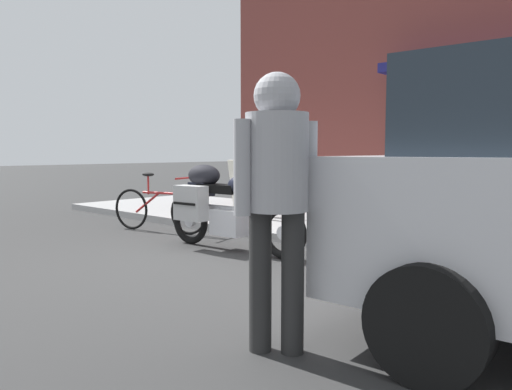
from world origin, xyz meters
TOP-DOWN VIEW (x-y plane):
  - ground_plane at (0.00, 0.00)m, footprint 80.00×80.00m
  - touring_motorcycle at (-0.48, 0.43)m, footprint 2.15×0.75m
  - parked_bicycle at (-2.23, 0.74)m, footprint 1.70×0.61m
  - pedestrian_walking at (2.00, -1.53)m, footprint 0.49×0.53m
  - sandwich_board_sign at (-1.86, 2.35)m, footprint 0.55×0.42m

SIDE VIEW (x-z plane):
  - ground_plane at x=0.00m, z-range 0.00..0.00m
  - parked_bicycle at x=-2.23m, z-range -0.10..0.82m
  - touring_motorcycle at x=-0.48m, z-range -0.10..1.29m
  - sandwich_board_sign at x=-1.86m, z-range 0.12..1.09m
  - pedestrian_walking at x=2.00m, z-range 0.22..1.93m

